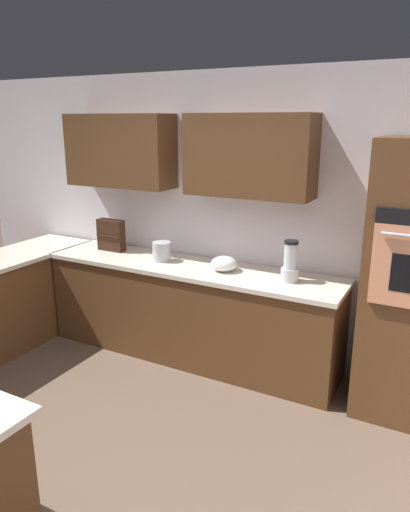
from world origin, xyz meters
name	(u,v)px	position (x,y,z in m)	size (l,w,h in m)	color
ground_plane	(70,469)	(0.00, 0.00, 0.00)	(14.00, 14.00, 0.00)	brown
wall_back	(209,201)	(0.07, -2.05, 1.45)	(6.00, 0.44, 2.60)	silver
lower_cabinets_back	(189,313)	(0.10, -1.72, 0.43)	(2.80, 0.60, 0.86)	brown
countertop_back	(189,267)	(0.10, -1.72, 0.88)	(2.84, 0.64, 0.04)	silver
blender	(290,264)	(-0.85, -1.73, 1.05)	(0.15, 0.15, 0.34)	silver
mixing_bowl	(224,264)	(-0.25, -1.73, 0.96)	(0.23, 0.23, 0.13)	white
spice_rack	(111,235)	(1.05, -1.80, 1.06)	(0.29, 0.11, 0.32)	#381E14
kettle	(162,251)	(0.40, -1.73, 0.99)	(0.17, 0.17, 0.18)	#B7BABF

